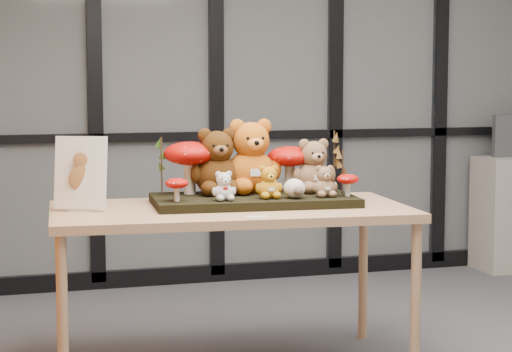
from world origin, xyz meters
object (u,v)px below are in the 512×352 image
object	(u,v)px
bear_beige_small	(324,179)
mushroom_back_right	(290,166)
display_table	(231,220)
sign_holder	(81,175)
bear_tan_back	(314,163)
bear_white_bow	(224,184)
bear_pooh_yellow	(251,152)
plush_cream_hedgehog	(294,187)
bear_brown_medium	(217,158)
mushroom_back_left	(190,165)
mushroom_front_left	(177,188)
bear_small_yellow	(269,180)
mushroom_front_right	(348,184)
diorama_tray	(254,200)

from	to	relation	value
bear_beige_small	mushroom_back_right	size ratio (longest dim) A/B	0.67
display_table	sign_holder	size ratio (longest dim) A/B	5.06
bear_beige_small	sign_holder	size ratio (longest dim) A/B	0.49
bear_tan_back	bear_beige_small	xyz separation A→B (m)	(-0.02, -0.20, -0.07)
bear_white_bow	bear_beige_small	xyz separation A→B (m)	(0.52, -0.01, 0.01)
bear_pooh_yellow	plush_cream_hedgehog	distance (m)	0.35
bear_brown_medium	plush_cream_hedgehog	distance (m)	0.44
bear_brown_medium	mushroom_back_left	bearing A→B (deg)	167.37
mushroom_front_left	mushroom_back_left	bearing A→B (deg)	65.09
bear_white_bow	sign_holder	bearing A→B (deg)	171.91
bear_brown_medium	bear_small_yellow	world-z (taller)	bear_brown_medium
mushroom_back_left	bear_pooh_yellow	bearing A→B (deg)	-6.35
bear_pooh_yellow	mushroom_front_left	bearing A→B (deg)	-148.14
plush_cream_hedgehog	mushroom_front_left	world-z (taller)	mushroom_front_left
mushroom_front_left	mushroom_front_right	world-z (taller)	mushroom_front_left
plush_cream_hedgehog	mushroom_back_right	bearing A→B (deg)	80.22
mushroom_back_right	bear_white_bow	bearing A→B (deg)	-147.56
bear_pooh_yellow	display_table	bearing A→B (deg)	-125.60
diorama_tray	bear_brown_medium	size ratio (longest dim) A/B	2.71
bear_tan_back	sign_holder	size ratio (longest dim) A/B	0.85
diorama_tray	bear_tan_back	bearing A→B (deg)	15.18
mushroom_back_left	mushroom_front_right	distance (m)	0.81
bear_brown_medium	mushroom_back_right	bearing A→B (deg)	6.55
plush_cream_hedgehog	mushroom_front_right	size ratio (longest dim) A/B	0.87
bear_brown_medium	sign_holder	size ratio (longest dim) A/B	1.04
bear_tan_back	bear_beige_small	distance (m)	0.21
bear_brown_medium	bear_beige_small	xyz separation A→B (m)	(0.49, -0.26, -0.10)
plush_cream_hedgehog	mushroom_back_left	distance (m)	0.56
bear_pooh_yellow	bear_brown_medium	bearing A→B (deg)	-173.90
mushroom_front_right	bear_pooh_yellow	bearing A→B (deg)	146.74
bear_pooh_yellow	bear_small_yellow	size ratio (longest dim) A/B	2.33
diorama_tray	bear_beige_small	world-z (taller)	bear_beige_small
bear_white_bow	mushroom_back_left	xyz separation A→B (m)	(-0.10, 0.30, 0.07)
display_table	mushroom_front_right	xyz separation A→B (m)	(0.59, -0.09, 0.17)
display_table	bear_tan_back	xyz separation A→B (m)	(0.48, 0.12, 0.26)
plush_cream_hedgehog	sign_holder	distance (m)	1.04
display_table	mushroom_back_left	distance (m)	0.38
bear_brown_medium	mushroom_front_left	distance (m)	0.36
display_table	mushroom_back_right	size ratio (longest dim) A/B	6.97
plush_cream_hedgehog	sign_holder	bearing A→B (deg)	175.33
bear_pooh_yellow	bear_brown_medium	world-z (taller)	bear_pooh_yellow
bear_small_yellow	mushroom_back_left	bearing A→B (deg)	144.34
bear_small_yellow	sign_holder	bearing A→B (deg)	176.12
bear_beige_small	bear_white_bow	bearing A→B (deg)	-176.50
mushroom_front_left	bear_brown_medium	bearing A→B (deg)	41.00
mushroom_back_left	plush_cream_hedgehog	bearing A→B (deg)	-34.31
display_table	mushroom_back_left	xyz separation A→B (m)	(-0.16, 0.23, 0.26)
mushroom_front_right	mushroom_front_left	bearing A→B (deg)	176.56
bear_small_yellow	mushroom_back_left	distance (m)	0.44
bear_pooh_yellow	bear_tan_back	world-z (taller)	bear_pooh_yellow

